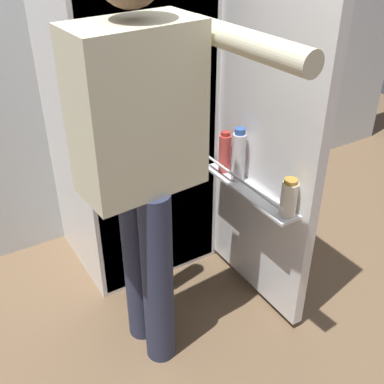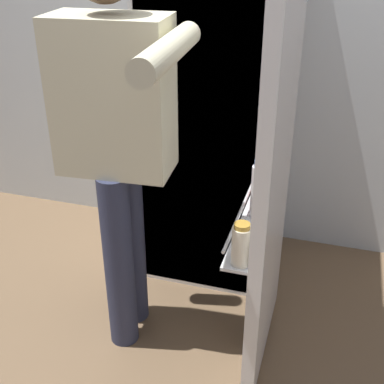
{
  "view_description": "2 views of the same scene",
  "coord_description": "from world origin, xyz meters",
  "views": [
    {
      "loc": [
        -0.85,
        -1.42,
        1.65
      ],
      "look_at": [
        0.0,
        -0.03,
        0.64
      ],
      "focal_mm": 45.36,
      "sensor_mm": 36.0,
      "label": 1
    },
    {
      "loc": [
        0.52,
        -1.65,
        1.59
      ],
      "look_at": [
        0.03,
        -0.04,
        0.69
      ],
      "focal_mm": 46.92,
      "sensor_mm": 36.0,
      "label": 2
    }
  ],
  "objects": [
    {
      "name": "ground_plane",
      "position": [
        0.0,
        0.0,
        0.0
      ],
      "size": [
        6.09,
        6.09,
        0.0
      ],
      "primitive_type": "plane",
      "color": "brown"
    },
    {
      "name": "person",
      "position": [
        -0.23,
        -0.1,
        0.93
      ],
      "size": [
        0.55,
        0.69,
        1.57
      ],
      "color": "#2D334C",
      "rests_on": "ground_plane"
    },
    {
      "name": "refrigerator",
      "position": [
        0.03,
        0.49,
        0.82
      ],
      "size": [
        0.68,
        1.2,
        1.65
      ],
      "color": "white",
      "rests_on": "ground_plane"
    }
  ]
}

